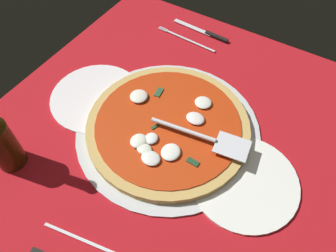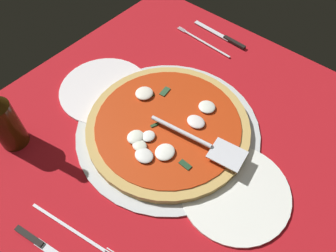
% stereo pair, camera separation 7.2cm
% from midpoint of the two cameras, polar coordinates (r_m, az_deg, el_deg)
% --- Properties ---
extents(ground_plane, '(0.91, 0.91, 0.01)m').
position_cam_midpoint_polar(ground_plane, '(0.81, -0.92, -1.22)').
color(ground_plane, '#A7131B').
extents(checker_pattern, '(0.91, 0.91, 0.00)m').
position_cam_midpoint_polar(checker_pattern, '(0.81, -0.92, -1.04)').
color(checker_pattern, silver).
rests_on(checker_pattern, ground_plane).
extents(pizza_pan, '(0.45, 0.45, 0.01)m').
position_cam_midpoint_polar(pizza_pan, '(0.80, -2.57, -0.77)').
color(pizza_pan, silver).
rests_on(pizza_pan, ground_plane).
extents(dinner_plate_left, '(0.24, 0.24, 0.01)m').
position_cam_midpoint_polar(dinner_plate_left, '(0.90, -14.72, 4.74)').
color(dinner_plate_left, white).
rests_on(dinner_plate_left, ground_plane).
extents(dinner_plate_right, '(0.24, 0.24, 0.01)m').
position_cam_midpoint_polar(dinner_plate_right, '(0.74, 10.54, -9.81)').
color(dinner_plate_right, white).
rests_on(dinner_plate_right, ground_plane).
extents(pizza, '(0.40, 0.40, 0.03)m').
position_cam_midpoint_polar(pizza, '(0.79, -2.66, -0.17)').
color(pizza, tan).
rests_on(pizza, pizza_pan).
extents(pizza_server, '(0.24, 0.07, 0.01)m').
position_cam_midpoint_polar(pizza_server, '(0.74, 3.84, -2.25)').
color(pizza_server, silver).
rests_on(pizza_server, pizza).
extents(place_setting_far, '(0.22, 0.15, 0.01)m').
position_cam_midpoint_polar(place_setting_far, '(1.06, 2.92, 15.33)').
color(place_setting_far, white).
rests_on(place_setting_far, ground_plane).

